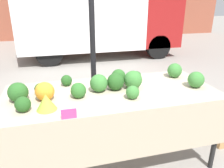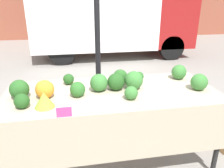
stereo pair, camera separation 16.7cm
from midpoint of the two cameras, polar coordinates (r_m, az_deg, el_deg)
The scene contains 20 objects.
ground_plane at distance 2.67m, azimuth 1.89°, elevation -19.04°, with size 40.00×40.00×0.00m, color gray.
tent_pole at distance 2.86m, azimuth -2.09°, elevation 11.07°, with size 0.07×0.07×2.45m.
parked_truck at distance 6.98m, azimuth -0.36°, elevation 18.61°, with size 4.79×1.83×2.67m.
market_table at distance 2.20m, azimuth 2.50°, elevation -4.99°, with size 2.14×0.91×0.85m.
orange_cauliflower at distance 2.11m, azimuth -15.02°, elevation -1.38°, with size 0.17×0.17×0.17m.
romanesco_head at distance 1.94m, azimuth -14.97°, elevation -4.06°, with size 0.17×0.17×0.14m.
broccoli_head_0 at distance 2.04m, azimuth 7.38°, elevation -2.36°, with size 0.13×0.13×0.13m.
broccoli_head_1 at distance 2.19m, azimuth -1.26°, elevation 0.30°, with size 0.18×0.18×0.18m.
broccoli_head_2 at distance 1.98m, azimuth -20.31°, elevation -4.24°, with size 0.13×0.13×0.13m.
broccoli_head_3 at distance 2.50m, azimuth 8.91°, elevation 1.89°, with size 0.11×0.11×0.11m.
broccoli_head_4 at distance 2.27m, azimuth 7.82°, elevation 0.93°, with size 0.19×0.19×0.19m.
broccoli_head_5 at distance 2.43m, azimuth 23.66°, elevation 0.44°, with size 0.17×0.17×0.17m.
broccoli_head_6 at distance 2.23m, azimuth 3.20°, elevation 0.55°, with size 0.18×0.18×0.18m.
broccoli_head_7 at distance 2.41m, azimuth -9.35°, elevation 1.23°, with size 0.12×0.12×0.12m.
broccoli_head_8 at distance 2.68m, azimuth 18.81°, elevation 2.96°, with size 0.17×0.17×0.17m.
broccoli_head_9 at distance 2.09m, azimuth -6.73°, elevation -1.43°, with size 0.15×0.15×0.15m.
broccoli_head_10 at distance 2.41m, azimuth 4.16°, elevation 1.94°, with size 0.16×0.16×0.16m.
broccoli_head_11 at distance 2.18m, azimuth -21.06°, elevation -1.34°, with size 0.18×0.18×0.18m.
broccoli_head_12 at distance 2.27m, azimuth -15.92°, elevation -0.69°, with size 0.11×0.11×0.11m.
price_sign at distance 1.76m, azimuth -9.75°, elevation -7.30°, with size 0.12×0.01×0.08m.
Camera 2 is at (-0.35, -2.01, 1.72)m, focal length 35.00 mm.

